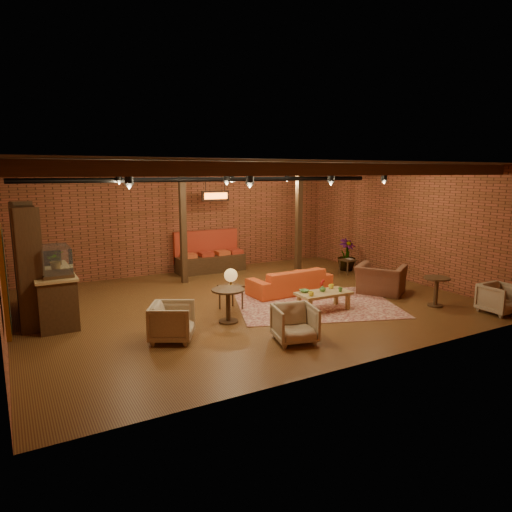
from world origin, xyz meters
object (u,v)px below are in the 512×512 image
sofa (290,281)px  armchair_far (499,297)px  armchair_b (295,322)px  round_table_right (436,287)px  side_table_lamp (231,278)px  side_table_book (348,261)px  plant_tall (348,223)px  round_table_left (228,300)px  armchair_a (172,320)px  armchair_right (381,275)px  coffee_table (323,294)px

sofa → armchair_far: 4.74m
armchair_b → round_table_right: size_ratio=1.09×
round_table_right → side_table_lamp: bearing=154.0°
round_table_right → side_table_book: bearing=83.1°
sofa → plant_tall: bearing=-156.5°
round_table_left → round_table_right: size_ratio=1.03×
side_table_book → round_table_right: bearing=-96.9°
side_table_lamp → armchair_b: size_ratio=1.26×
armchair_a → armchair_b: 2.23m
armchair_right → side_table_book: 2.28m
armchair_a → round_table_right: bearing=-69.2°
coffee_table → side_table_book: bearing=41.8°
armchair_right → round_table_right: size_ratio=1.66×
sofa → side_table_lamp: side_table_lamp is taller
sofa → round_table_left: size_ratio=3.08×
round_table_right → armchair_right: bearing=102.1°
coffee_table → round_table_left: bearing=172.8°
coffee_table → round_table_left: (-2.20, 0.28, 0.10)m
side_table_book → plant_tall: (0.33, 0.45, 1.06)m
coffee_table → armchair_right: bearing=11.5°
armchair_b → plant_tall: (4.83, 4.32, 1.11)m
round_table_right → coffee_table: bearing=157.7°
armchair_a → round_table_right: size_ratio=1.13×
sofa → coffee_table: 1.60m
armchair_a → plant_tall: bearing=-35.8°
sofa → armchair_far: armchair_far is taller
armchair_a → armchair_b: size_ratio=1.04×
armchair_b → side_table_book: 5.94m
sofa → round_table_left: 2.71m
coffee_table → round_table_right: bearing=-22.3°
sofa → round_table_left: bearing=27.2°
armchair_a → plant_tall: 7.55m
coffee_table → side_table_lamp: bearing=149.3°
sofa → armchair_b: size_ratio=2.91×
round_table_left → side_table_book: 5.59m
sofa → armchair_right: bearing=147.9°
armchair_a → plant_tall: (6.75, 3.19, 1.09)m
round_table_right → armchair_far: armchair_far is taller
coffee_table → side_table_book: 3.88m
side_table_lamp → side_table_book: size_ratio=2.00×
plant_tall → round_table_left: bearing=-153.0°
armchair_a → armchair_far: armchair_a is taller
side_table_lamp → armchair_right: size_ratio=0.83×
side_table_lamp → round_table_right: size_ratio=1.38×
round_table_right → round_table_left: bearing=164.6°
armchair_b → side_table_book: bearing=54.2°
sofa → side_table_lamp: 2.04m
side_table_lamp → side_table_book: bearing=18.3°
round_table_left → side_table_book: bearing=24.4°
side_table_lamp → armchair_right: 3.96m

